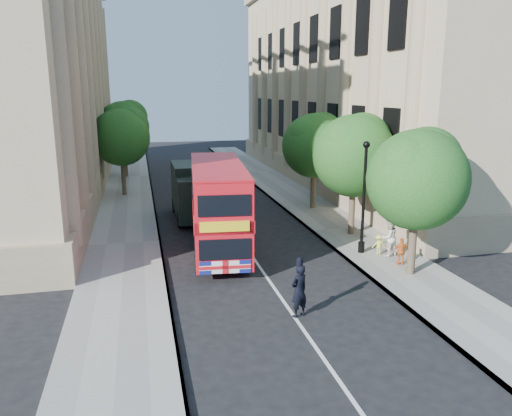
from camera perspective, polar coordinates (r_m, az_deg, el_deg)
ground at (r=16.94m, az=4.88°, el=-12.94°), size 120.00×120.00×0.00m
pavement_right at (r=27.62m, az=9.83°, el=-2.43°), size 3.50×80.00×0.12m
pavement_left at (r=25.53m, az=-14.75°, el=-4.01°), size 3.50×80.00×0.12m
building_right at (r=42.71m, az=13.09°, el=15.08°), size 12.00×38.00×18.00m
building_left at (r=39.46m, az=-27.26°, el=14.15°), size 12.00×38.00×18.00m
tree_right_near at (r=20.70m, az=18.04°, el=3.69°), size 4.00×4.00×6.08m
tree_right_mid at (r=25.93m, az=11.24°, el=6.38°), size 4.20×4.20×6.37m
tree_right_far at (r=31.47m, az=6.72°, el=7.50°), size 4.00×4.00×6.15m
tree_left_far at (r=36.58m, az=-15.11°, el=8.15°), size 4.00×4.00×6.30m
tree_left_back at (r=44.53m, az=-14.86°, el=9.37°), size 4.20×4.20×6.65m
lamp_post at (r=23.19m, az=12.20°, el=0.66°), size 0.32×0.32×5.16m
double_decker_bus at (r=23.54m, az=-4.37°, el=0.46°), size 3.16×8.97×4.06m
box_van at (r=29.55m, az=-7.08°, el=1.71°), size 2.32×5.60×3.19m
police_constable at (r=17.01m, az=4.94°, el=-9.41°), size 0.80×0.68×1.85m
woman_pedestrian at (r=23.33m, az=14.94°, el=-3.27°), size 0.99×0.86×1.74m
child_a at (r=22.40m, az=16.28°, el=-4.79°), size 0.74×0.40×1.20m
child_b at (r=23.56m, az=13.85°, el=-4.09°), size 0.66×0.47×0.93m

